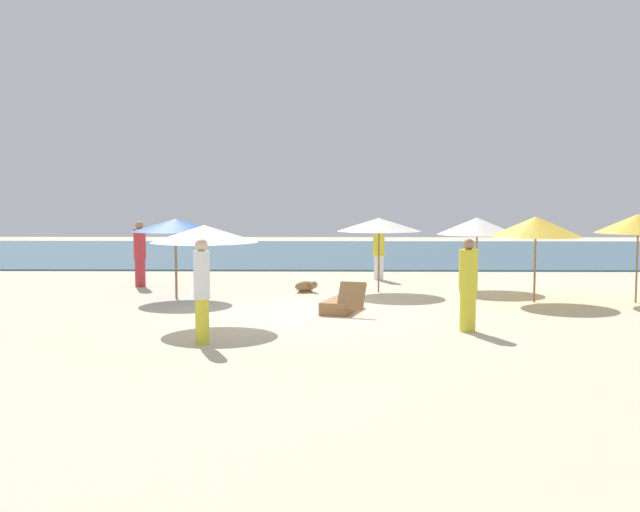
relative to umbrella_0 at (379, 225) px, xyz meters
The scene contains 14 objects.
ground_plane 4.27m from the umbrella_0, 112.91° to the right, with size 60.00×60.00×0.00m, color beige.
ocean_water 13.64m from the umbrella_0, 96.39° to the left, with size 48.00×16.00×0.06m, color #3D6075.
umbrella_0 is the anchor object (origin of this frame).
umbrella_1 2.77m from the umbrella_0, 11.37° to the left, with size 2.18×2.18×1.99m.
umbrella_2 6.36m from the umbrella_0, 126.70° to the right, with size 2.14×2.14×2.00m.
umbrella_3 6.38m from the umbrella_0, 16.99° to the right, with size 2.02×2.02×2.15m.
umbrella_4 5.33m from the umbrella_0, 165.51° to the right, with size 2.17×2.17×2.01m.
umbrella_5 4.09m from the umbrella_0, 26.21° to the right, with size 2.16×2.16×2.08m.
lounger_2 3.91m from the umbrella_0, 106.66° to the right, with size 1.04×1.75×0.73m.
person_0 3.11m from the umbrella_0, 86.31° to the left, with size 0.49×0.49×1.69m.
person_1 7.92m from the umbrella_0, 116.56° to the right, with size 0.34×0.34×1.85m.
person_2 6.84m from the umbrella_0, behind, with size 0.48×0.48×1.86m.
person_3 5.97m from the umbrella_0, 76.96° to the right, with size 0.47×0.47×1.78m.
dog 2.54m from the umbrella_0, behind, with size 0.66×0.53×0.32m.
Camera 1 is at (0.23, -16.26, 2.59)m, focal length 41.78 mm.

